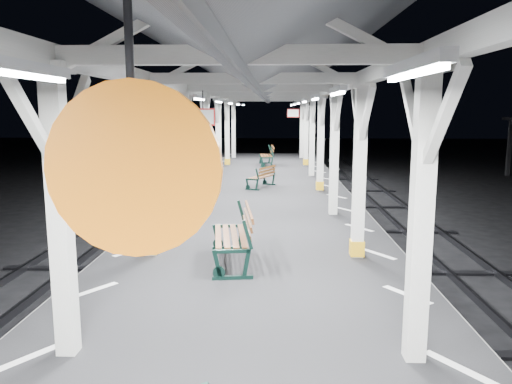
{
  "coord_description": "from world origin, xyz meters",
  "views": [
    {
      "loc": [
        0.39,
        -7.38,
        3.81
      ],
      "look_at": [
        0.04,
        2.37,
        2.2
      ],
      "focal_mm": 35.0,
      "sensor_mm": 36.0,
      "label": 1
    }
  ],
  "objects": [
    {
      "name": "platform",
      "position": [
        0.0,
        0.0,
        0.5
      ],
      "size": [
        6.0,
        50.0,
        1.0
      ],
      "primitive_type": "cube",
      "color": "black",
      "rests_on": "ground"
    },
    {
      "name": "ground",
      "position": [
        0.0,
        0.0,
        0.0
      ],
      "size": [
        120.0,
        120.0,
        0.0
      ],
      "primitive_type": "plane",
      "color": "black",
      "rests_on": "ground"
    },
    {
      "name": "bench_mid",
      "position": [
        -0.29,
        1.52,
        1.55
      ],
      "size": [
        0.93,
        1.97,
        1.03
      ],
      "rotation": [
        0.0,
        0.0,
        0.12
      ],
      "color": "black",
      "rests_on": "platform"
    },
    {
      "name": "hazard_stripes_right",
      "position": [
        2.45,
        0.0,
        1.0
      ],
      "size": [
        1.0,
        48.0,
        0.01
      ],
      "primitive_type": "cube",
      "color": "silver",
      "rests_on": "platform"
    },
    {
      "name": "canopy",
      "position": [
        0.0,
        -0.01,
        4.56
      ],
      "size": [
        5.4,
        49.0,
        4.65
      ],
      "color": "silver",
      "rests_on": "platform"
    },
    {
      "name": "bench_far",
      "position": [
        -0.01,
        10.61,
        1.42
      ],
      "size": [
        1.08,
        1.55,
        0.79
      ],
      "rotation": [
        0.0,
        0.0,
        -0.42
      ],
      "color": "black",
      "rests_on": "platform"
    },
    {
      "name": "hazard_stripes_left",
      "position": [
        -2.45,
        0.0,
        1.0
      ],
      "size": [
        1.0,
        48.0,
        0.01
      ],
      "primitive_type": "cube",
      "color": "silver",
      "rests_on": "platform"
    },
    {
      "name": "bench_extra",
      "position": [
        0.1,
        17.94,
        1.53
      ],
      "size": [
        0.82,
        1.89,
        1.0
      ],
      "rotation": [
        0.0,
        0.0,
        0.07
      ],
      "color": "black",
      "rests_on": "platform"
    }
  ]
}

